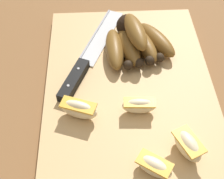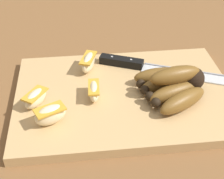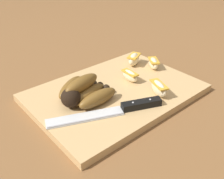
{
  "view_description": "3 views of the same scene",
  "coord_description": "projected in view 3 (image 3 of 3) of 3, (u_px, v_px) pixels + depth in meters",
  "views": [
    {
      "loc": [
        -0.41,
        0.05,
        0.48
      ],
      "look_at": [
        -0.04,
        0.03,
        0.03
      ],
      "focal_mm": 51.61,
      "sensor_mm": 36.0,
      "label": 1
    },
    {
      "loc": [
        -0.11,
        -0.55,
        0.44
      ],
      "look_at": [
        -0.04,
        -0.0,
        0.03
      ],
      "focal_mm": 54.46,
      "sensor_mm": 36.0,
      "label": 2
    },
    {
      "loc": [
        0.38,
        0.45,
        0.38
      ],
      "look_at": [
        0.01,
        0.02,
        0.04
      ],
      "focal_mm": 41.16,
      "sensor_mm": 36.0,
      "label": 3
    }
  ],
  "objects": [
    {
      "name": "ground_plane",
      "position": [
        111.0,
        98.0,
        0.7
      ],
      "size": [
        6.0,
        6.0,
        0.0
      ],
      "primitive_type": "plane",
      "color": "brown"
    },
    {
      "name": "cutting_board",
      "position": [
        116.0,
        93.0,
        0.7
      ],
      "size": [
        0.45,
        0.31,
        0.02
      ],
      "primitive_type": "cube",
      "color": "tan",
      "rests_on": "ground_plane"
    },
    {
      "name": "banana_bunch",
      "position": [
        82.0,
        92.0,
        0.65
      ],
      "size": [
        0.14,
        0.15,
        0.07
      ],
      "color": "black",
      "rests_on": "cutting_board"
    },
    {
      "name": "chefs_knife",
      "position": [
        123.0,
        109.0,
        0.61
      ],
      "size": [
        0.27,
        0.14,
        0.02
      ],
      "color": "silver",
      "rests_on": "cutting_board"
    },
    {
      "name": "apple_wedge_near",
      "position": [
        130.0,
        75.0,
        0.73
      ],
      "size": [
        0.02,
        0.06,
        0.03
      ],
      "color": "beige",
      "rests_on": "cutting_board"
    },
    {
      "name": "apple_wedge_middle",
      "position": [
        159.0,
        88.0,
        0.67
      ],
      "size": [
        0.04,
        0.07,
        0.04
      ],
      "color": "beige",
      "rests_on": "cutting_board"
    },
    {
      "name": "apple_wedge_far",
      "position": [
        134.0,
        59.0,
        0.82
      ],
      "size": [
        0.07,
        0.05,
        0.04
      ],
      "color": "beige",
      "rests_on": "cutting_board"
    },
    {
      "name": "apple_wedge_extra",
      "position": [
        154.0,
        63.0,
        0.8
      ],
      "size": [
        0.05,
        0.06,
        0.03
      ],
      "color": "beige",
      "rests_on": "cutting_board"
    }
  ]
}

